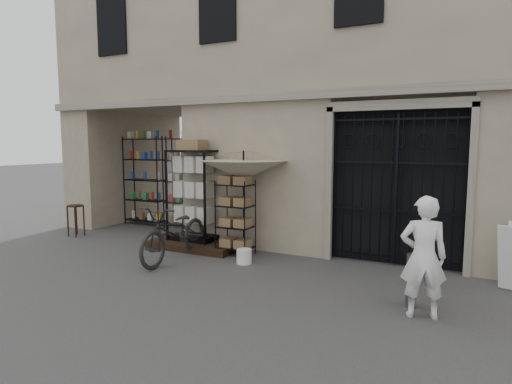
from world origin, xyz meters
The scene contains 14 objects.
ground centered at (0.00, 0.00, 0.00)m, with size 80.00×80.00×0.00m, color black.
main_building centered at (0.00, 4.00, 4.50)m, with size 14.00×4.00×9.00m, color tan.
shop_recess centered at (-4.50, 2.80, 1.50)m, with size 3.00×1.70×3.00m, color black.
shop_shelving centered at (-4.55, 3.30, 1.25)m, with size 2.70×0.50×2.50m, color black.
iron_gate centered at (1.75, 2.28, 1.50)m, with size 2.50×0.21×3.00m.
step_platform centered at (-2.40, 1.55, 0.07)m, with size 2.00×0.90×0.15m, color black.
display_cabinet centered at (-2.52, 1.72, 1.05)m, with size 1.09×0.78×2.18m.
wire_rack centered at (-1.33, 1.51, 0.76)m, with size 0.81×0.70×1.56m.
market_umbrella centered at (-1.23, 1.69, 1.87)m, with size 1.79×1.82×2.59m.
white_bucket centered at (-0.85, 0.99, 0.14)m, with size 0.29×0.29×0.28m, color white.
bicycle centered at (-2.18, 0.60, 0.00)m, with size 0.75×1.12×2.14m, color black.
wooden_stool centered at (-5.77, 1.30, 0.41)m, with size 0.47×0.47×0.78m.
steel_bollard centered at (2.29, 0.09, 0.39)m, with size 0.14×0.14×0.77m, color #4F515B.
shopkeeper centered at (2.46, -0.21, 0.00)m, with size 0.60×1.64×0.39m, color white.
Camera 1 is at (2.92, -6.11, 2.31)m, focal length 30.00 mm.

